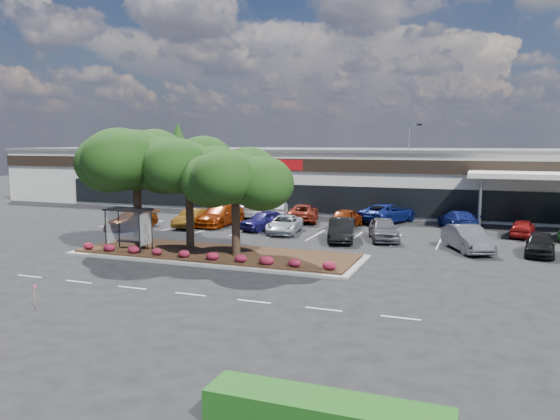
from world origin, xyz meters
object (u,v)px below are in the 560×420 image
(survey_stake, at_px, (34,292))
(light_pole, at_px, (409,174))
(car_1, at_px, (192,218))
(car_0, at_px, (131,220))

(survey_stake, bearing_deg, light_pole, 73.05)
(survey_stake, distance_m, car_1, 22.17)
(car_0, relative_size, car_1, 1.08)
(light_pole, distance_m, car_1, 21.41)
(light_pole, distance_m, survey_stake, 37.69)
(survey_stake, relative_size, car_0, 0.20)
(light_pole, distance_m, car_0, 26.19)
(light_pole, relative_size, car_0, 1.85)
(car_0, bearing_deg, light_pole, 53.47)
(car_0, bearing_deg, survey_stake, -51.66)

